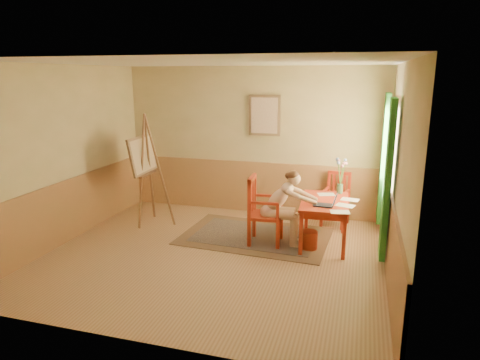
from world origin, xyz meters
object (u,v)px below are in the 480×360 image
(laptop, at_px, (327,203))
(easel, at_px, (145,159))
(table, at_px, (325,206))
(chair_left, at_px, (262,211))
(chair_back, at_px, (336,199))
(figure, at_px, (283,204))

(laptop, xyz_separation_m, easel, (-3.25, 0.42, 0.42))
(table, relative_size, chair_left, 1.13)
(chair_left, relative_size, chair_back, 1.15)
(chair_left, distance_m, chair_back, 1.64)
(figure, bearing_deg, chair_left, -174.69)
(laptop, bearing_deg, table, 101.74)
(chair_back, relative_size, easel, 0.48)
(chair_left, bearing_deg, laptop, -1.83)
(chair_back, distance_m, figure, 1.44)
(easel, bearing_deg, laptop, -7.34)
(laptop, height_order, easel, easel)
(figure, bearing_deg, chair_back, 58.58)
(table, xyz_separation_m, laptop, (0.06, -0.28, 0.13))
(chair_back, height_order, laptop, chair_back)
(table, height_order, chair_left, chair_left)
(table, distance_m, figure, 0.66)
(table, distance_m, laptop, 0.32)
(chair_left, xyz_separation_m, laptop, (1.00, -0.03, 0.21))
(chair_left, xyz_separation_m, chair_back, (1.07, 1.25, -0.07))
(chair_left, bearing_deg, table, 14.74)
(laptop, bearing_deg, figure, 174.79)
(chair_back, height_order, figure, figure)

